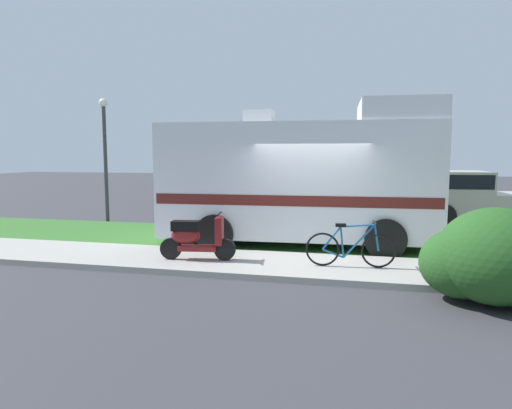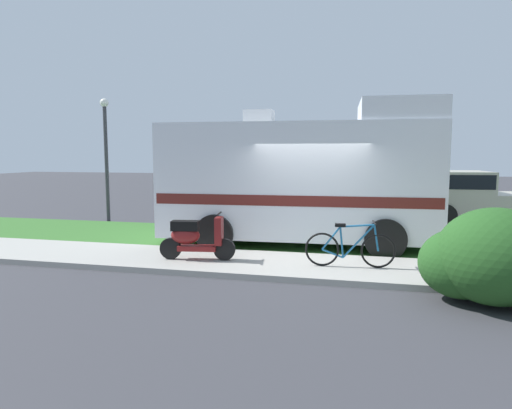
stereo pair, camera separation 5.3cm
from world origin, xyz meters
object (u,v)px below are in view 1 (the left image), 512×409
at_px(scooter, 195,237).
at_px(pickup_truck_near, 474,196).
at_px(motorhome_rv, 302,179).
at_px(bicycle, 350,248).
at_px(street_lamp_post, 105,147).

bearing_deg(scooter, pickup_truck_near, 45.80).
xyz_separation_m(scooter, pickup_truck_near, (6.89, 7.09, 0.35)).
xyz_separation_m(motorhome_rv, bicycle, (1.24, -2.46, -1.18)).
xyz_separation_m(scooter, bicycle, (3.11, 0.10, -0.09)).
bearing_deg(scooter, bicycle, 1.77).
distance_m(motorhome_rv, pickup_truck_near, 6.80).
bearing_deg(motorhome_rv, street_lamp_post, 160.87).
xyz_separation_m(pickup_truck_near, street_lamp_post, (-11.87, -2.15, 1.56)).
xyz_separation_m(bicycle, pickup_truck_near, (3.78, 6.99, 0.44)).
distance_m(scooter, street_lamp_post, 7.27).
bearing_deg(pickup_truck_near, motorhome_rv, -137.96).
height_order(motorhome_rv, pickup_truck_near, motorhome_rv).
height_order(pickup_truck_near, street_lamp_post, street_lamp_post).
bearing_deg(bicycle, street_lamp_post, 149.13).
distance_m(motorhome_rv, bicycle, 3.00).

